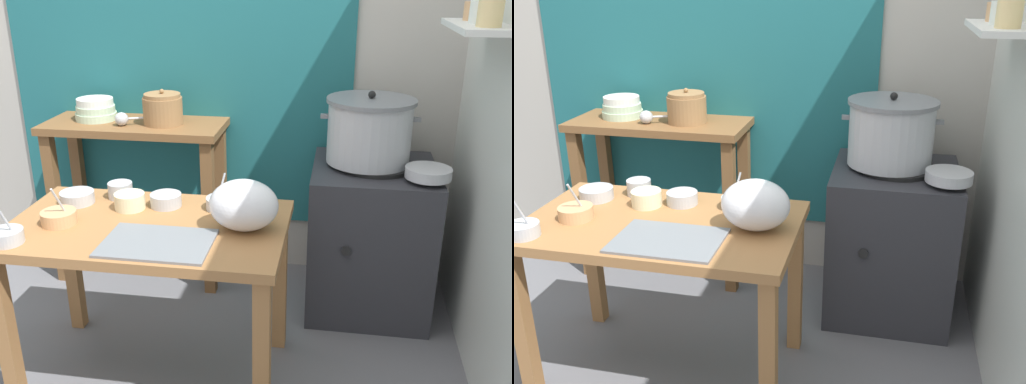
# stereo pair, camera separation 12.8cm
# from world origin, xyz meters

# --- Properties ---
(ground_plane) EXTENTS (9.00, 9.00, 0.00)m
(ground_plane) POSITION_xyz_m (0.00, 0.00, 0.00)
(ground_plane) COLOR slate
(wall_back) EXTENTS (4.40, 0.12, 2.60)m
(wall_back) POSITION_xyz_m (0.08, 1.10, 1.30)
(wall_back) COLOR #B2ADA3
(wall_back) RESTS_ON ground
(prep_table) EXTENTS (1.10, 0.66, 0.72)m
(prep_table) POSITION_xyz_m (0.01, -0.02, 0.61)
(prep_table) COLOR #9E6B3D
(prep_table) RESTS_ON ground
(back_shelf_table) EXTENTS (0.96, 0.40, 0.90)m
(back_shelf_table) POSITION_xyz_m (-0.34, 0.83, 0.68)
(back_shelf_table) COLOR brown
(back_shelf_table) RESTS_ON ground
(stove_block) EXTENTS (0.60, 0.61, 0.78)m
(stove_block) POSITION_xyz_m (0.92, 0.70, 0.38)
(stove_block) COLOR #2D2D33
(stove_block) RESTS_ON ground
(steamer_pot) EXTENTS (0.47, 0.42, 0.35)m
(steamer_pot) POSITION_xyz_m (0.88, 0.72, 0.94)
(steamer_pot) COLOR #B7BABF
(steamer_pot) RESTS_ON stove_block
(clay_pot) EXTENTS (0.21, 0.21, 0.18)m
(clay_pot) POSITION_xyz_m (-0.18, 0.83, 0.98)
(clay_pot) COLOR olive
(clay_pot) RESTS_ON back_shelf_table
(bowl_stack_enamel) EXTENTS (0.22, 0.22, 0.12)m
(bowl_stack_enamel) POSITION_xyz_m (-0.57, 0.86, 0.96)
(bowl_stack_enamel) COLOR #B7D1AD
(bowl_stack_enamel) RESTS_ON back_shelf_table
(ladle) EXTENTS (0.24, 0.12, 0.07)m
(ladle) POSITION_xyz_m (-0.37, 0.76, 0.94)
(ladle) COLOR #B7BABF
(ladle) RESTS_ON back_shelf_table
(serving_tray) EXTENTS (0.40, 0.28, 0.01)m
(serving_tray) POSITION_xyz_m (0.11, -0.19, 0.72)
(serving_tray) COLOR slate
(serving_tray) RESTS_ON prep_table
(plastic_bag) EXTENTS (0.27, 0.21, 0.20)m
(plastic_bag) POSITION_xyz_m (0.40, -0.01, 0.82)
(plastic_bag) COLOR white
(plastic_bag) RESTS_ON prep_table
(wide_pan) EXTENTS (0.21, 0.21, 0.05)m
(wide_pan) POSITION_xyz_m (1.15, 0.53, 0.80)
(wide_pan) COLOR #B7BABF
(wide_pan) RESTS_ON stove_block
(prep_bowl_0) EXTENTS (0.13, 0.13, 0.07)m
(prep_bowl_0) POSITION_xyz_m (-0.11, 0.11, 0.76)
(prep_bowl_0) COLOR beige
(prep_bowl_0) RESTS_ON prep_table
(prep_bowl_1) EXTENTS (0.14, 0.14, 0.15)m
(prep_bowl_1) POSITION_xyz_m (0.28, 0.17, 0.75)
(prep_bowl_1) COLOR #B7BABF
(prep_bowl_1) RESTS_ON prep_table
(prep_bowl_2) EXTENTS (0.14, 0.14, 0.17)m
(prep_bowl_2) POSITION_xyz_m (-0.33, -0.08, 0.75)
(prep_bowl_2) COLOR tan
(prep_bowl_2) RESTS_ON prep_table
(prep_bowl_3) EXTENTS (0.13, 0.13, 0.05)m
(prep_bowl_3) POSITION_xyz_m (0.03, 0.16, 0.75)
(prep_bowl_3) COLOR #B7BABF
(prep_bowl_3) RESTS_ON prep_table
(prep_bowl_4) EXTENTS (0.15, 0.15, 0.05)m
(prep_bowl_4) POSITION_xyz_m (-0.35, 0.14, 0.75)
(prep_bowl_4) COLOR #B7BABF
(prep_bowl_4) RESTS_ON prep_table
(prep_bowl_5) EXTENTS (0.12, 0.12, 0.17)m
(prep_bowl_5) POSITION_xyz_m (-0.44, -0.26, 0.75)
(prep_bowl_5) COLOR #B7BABF
(prep_bowl_5) RESTS_ON prep_table
(prep_bowl_6) EXTENTS (0.11, 0.11, 0.07)m
(prep_bowl_6) POSITION_xyz_m (-0.19, 0.22, 0.76)
(prep_bowl_6) COLOR #B7BABF
(prep_bowl_6) RESTS_ON prep_table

